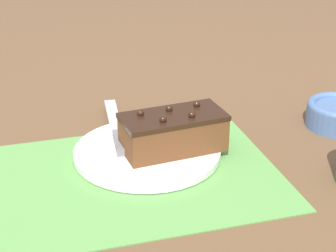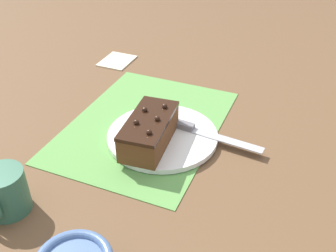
{
  "view_description": "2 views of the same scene",
  "coord_description": "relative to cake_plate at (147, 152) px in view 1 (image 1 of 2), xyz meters",
  "views": [
    {
      "loc": [
        -0.17,
        -0.76,
        0.46
      ],
      "look_at": [
        0.06,
        0.02,
        0.07
      ],
      "focal_mm": 60.0,
      "sensor_mm": 36.0,
      "label": 1
    },
    {
      "loc": [
        0.7,
        0.35,
        0.54
      ],
      "look_at": [
        0.07,
        0.09,
        0.07
      ],
      "focal_mm": 42.0,
      "sensor_mm": 36.0,
      "label": 2
    }
  ],
  "objects": [
    {
      "name": "ground_plane",
      "position": [
        -0.04,
        -0.06,
        -0.01
      ],
      "size": [
        3.0,
        3.0,
        0.0
      ],
      "primitive_type": "plane",
      "color": "brown"
    },
    {
      "name": "placemat_woven",
      "position": [
        -0.04,
        -0.06,
        -0.01
      ],
      "size": [
        0.46,
        0.34,
        0.0
      ],
      "primitive_type": "cube",
      "color": "#609E4C",
      "rests_on": "ground_plane"
    },
    {
      "name": "cake_plate",
      "position": [
        0.0,
        0.0,
        0.0
      ],
      "size": [
        0.25,
        0.25,
        0.01
      ],
      "color": "white",
      "rests_on": "placemat_woven"
    },
    {
      "name": "chocolate_cake",
      "position": [
        0.04,
        -0.01,
        0.04
      ],
      "size": [
        0.18,
        0.1,
        0.07
      ],
      "rotation": [
        0.0,
        0.0,
        0.1
      ],
      "color": "brown",
      "rests_on": "cake_plate"
    },
    {
      "name": "serving_knife",
      "position": [
        -0.04,
        0.06,
        0.01
      ],
      "size": [
        0.04,
        0.24,
        0.01
      ],
      "rotation": [
        0.0,
        0.0,
        6.19
      ],
      "color": "slate",
      "rests_on": "cake_plate"
    }
  ]
}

